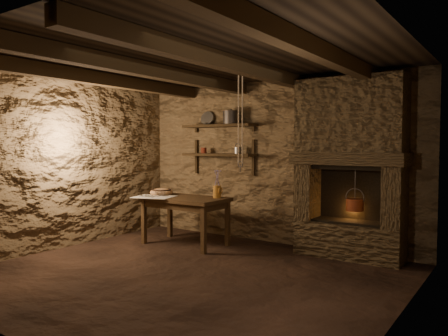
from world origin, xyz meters
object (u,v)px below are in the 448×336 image
Objects in this scene: work_table at (185,219)px; iron_stockpot at (231,118)px; stoneware_jug at (217,186)px; wooden_bowl at (161,192)px; red_pot at (355,204)px.

work_table is 5.06× the size of iron_stockpot.
stoneware_jug is 1.17× the size of wooden_bowl.
wooden_bowl is (-0.91, -0.18, -0.13)m from stoneware_jug.
work_table is 3.02× the size of stoneware_jug.
iron_stockpot reaches higher than wooden_bowl.
wooden_bowl is (-0.48, 0.01, 0.36)m from work_table.
wooden_bowl is 2.82m from red_pot.
red_pot reaches higher than wooden_bowl.
iron_stockpot reaches higher than red_pot.
red_pot is (2.76, 0.58, -0.03)m from wooden_bowl.
iron_stockpot is at bearing 40.98° from wooden_bowl.
work_table is 2.27× the size of red_pot.
stoneware_jug is at bearing 11.10° from wooden_bowl.
work_table is at bearing -1.34° from wooden_bowl.
work_table is 3.53× the size of wooden_bowl.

